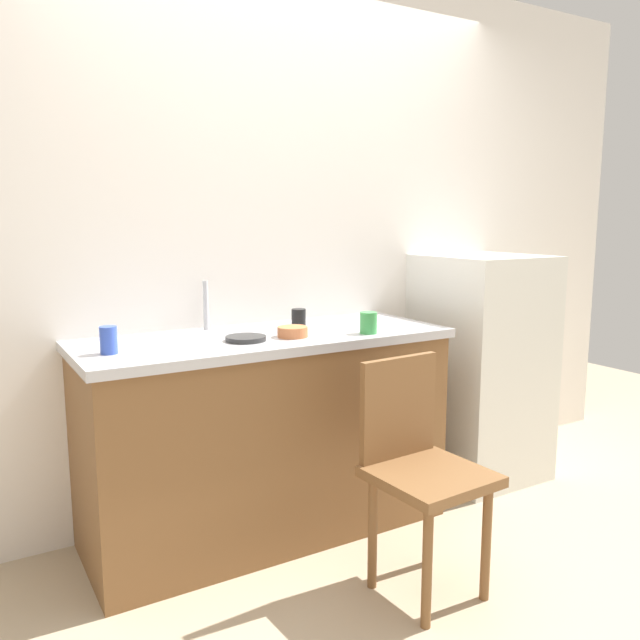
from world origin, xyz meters
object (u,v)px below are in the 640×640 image
(hotplate, at_px, (246,338))
(cup_green, at_px, (368,323))
(terracotta_bowl, at_px, (293,332))
(chair, at_px, (419,464))
(cup_black, at_px, (299,318))
(refrigerator, at_px, (481,367))
(cup_blue, at_px, (109,340))

(hotplate, distance_m, cup_green, 0.55)
(terracotta_bowl, xyz_separation_m, cup_green, (0.33, -0.10, 0.03))
(chair, distance_m, cup_black, 0.93)
(terracotta_bowl, bearing_deg, cup_black, 55.35)
(cup_green, distance_m, cup_black, 0.36)
(cup_black, bearing_deg, refrigerator, -4.98)
(refrigerator, xyz_separation_m, cup_blue, (-1.99, -0.07, 0.36))
(refrigerator, relative_size, terracotta_bowl, 9.32)
(hotplate, xyz_separation_m, cup_blue, (-0.55, 0.03, 0.04))
(chair, distance_m, cup_blue, 1.26)
(cup_green, distance_m, cup_blue, 1.09)
(hotplate, relative_size, cup_green, 1.79)
(terracotta_bowl, distance_m, hotplate, 0.21)
(hotplate, height_order, cup_blue, cup_blue)
(chair, height_order, cup_blue, cup_blue)
(chair, relative_size, hotplate, 5.24)
(refrigerator, relative_size, cup_blue, 11.68)
(terracotta_bowl, relative_size, cup_black, 1.55)
(chair, bearing_deg, terracotta_bowl, 107.32)
(hotplate, bearing_deg, cup_black, 27.93)
(refrigerator, height_order, chair, refrigerator)
(refrigerator, relative_size, chair, 1.37)
(terracotta_bowl, bearing_deg, refrigerator, 5.39)
(hotplate, height_order, cup_green, cup_green)
(hotplate, bearing_deg, cup_blue, 177.14)
(terracotta_bowl, xyz_separation_m, cup_blue, (-0.76, 0.05, 0.03))
(cup_green, xyz_separation_m, cup_blue, (-1.08, 0.15, 0.00))
(chair, relative_size, cup_blue, 8.51)
(refrigerator, distance_m, cup_green, 1.00)
(hotplate, relative_size, cup_black, 2.01)
(refrigerator, bearing_deg, cup_black, 175.02)
(cup_blue, bearing_deg, chair, -33.18)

